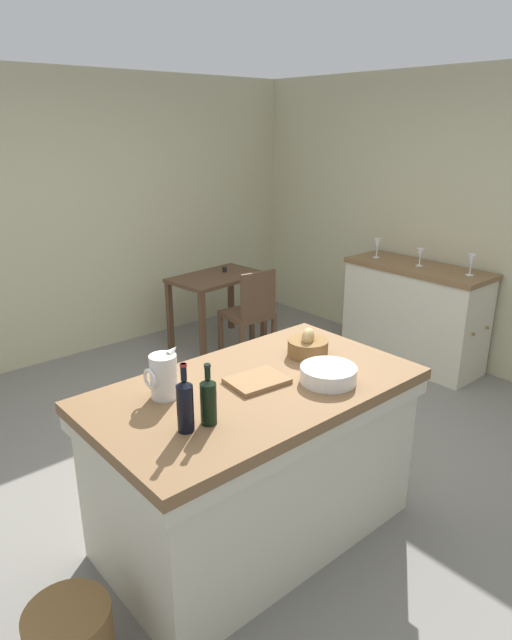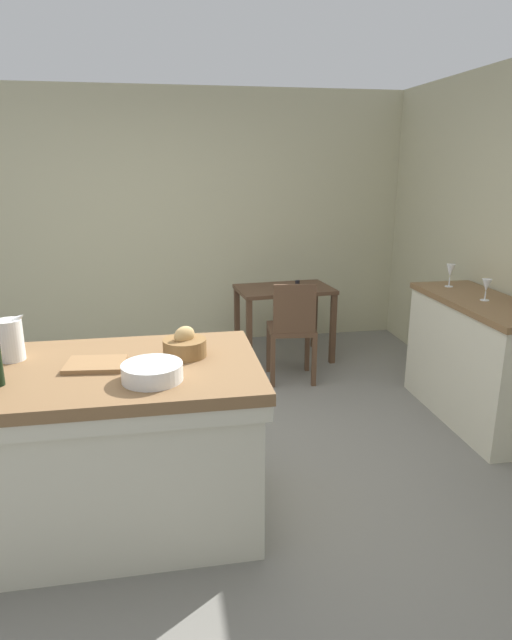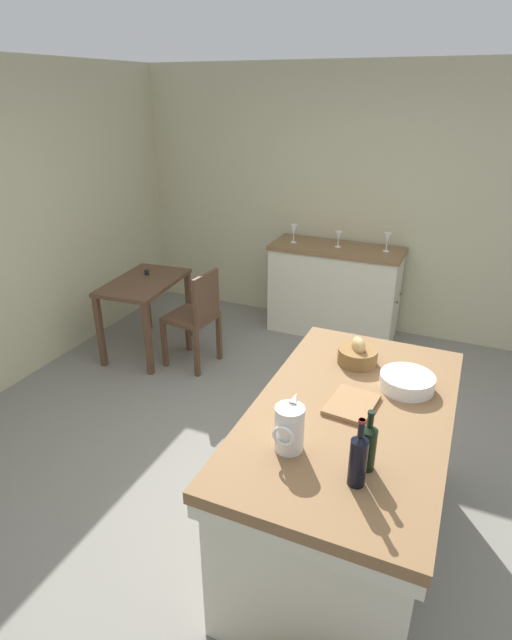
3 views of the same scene
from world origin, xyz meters
name	(u,v)px [view 3 (image 3 of 3)]	position (x,y,z in m)	size (l,w,h in m)	color
ground_plane	(281,473)	(0.00, 0.00, 0.00)	(6.76, 6.76, 0.00)	slate
wall_right	(378,205)	(2.60, 0.00, 1.30)	(0.12, 5.20, 2.60)	#B7B28E
island_table	(346,474)	(-0.38, -0.51, 0.48)	(1.67, 0.95, 0.90)	brown
side_cabinet	(334,290)	(2.26, 0.30, 0.47)	(0.52, 1.32, 0.93)	brown
writing_desk	(145,292)	(1.14, 1.83, 0.61)	(0.95, 0.64, 0.77)	#513826
wooden_chair	(196,315)	(1.08, 1.25, 0.50)	(0.44, 0.44, 0.91)	#513826
pitcher	(289,428)	(-0.79, -0.32, 1.01)	(0.17, 0.13, 0.26)	white
wash_bowl	(407,382)	(-0.08, -0.72, 0.94)	(0.29, 0.29, 0.08)	white
bread_basket	(358,354)	(0.09, -0.42, 0.95)	(0.23, 0.23, 0.16)	brown
cutting_board	(352,404)	(-0.36, -0.50, 0.91)	(0.29, 0.22, 0.02)	olive
wine_bottle_dark	(368,445)	(-0.78, -0.66, 1.01)	(0.07, 0.07, 0.28)	black
wine_bottle_amber	(358,458)	(-0.89, -0.65, 1.02)	(0.07, 0.07, 0.31)	black
wine_glass_far_left	(387,239)	(2.29, -0.17, 1.05)	(0.07, 0.07, 0.18)	white
wine_glass_left	(338,236)	(2.26, 0.29, 1.03)	(0.07, 0.07, 0.15)	white
wine_glass_middle	(294,230)	(2.23, 0.75, 1.05)	(0.07, 0.07, 0.18)	white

